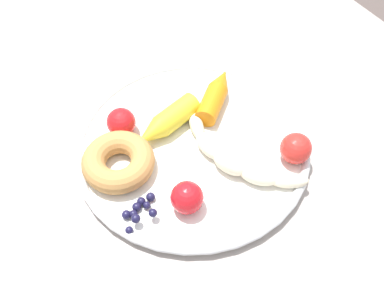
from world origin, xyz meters
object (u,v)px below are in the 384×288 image
(carrot_orange, at_px, (216,94))
(tomato_near, at_px, (296,148))
(plate, at_px, (192,145))
(dining_table, at_px, (192,171))
(donut, at_px, (117,159))
(banana, at_px, (234,159))
(carrot_yellow, at_px, (166,122))
(tomato_far, at_px, (187,198))
(tomato_mid, at_px, (121,122))
(blueberry_pile, at_px, (139,210))

(carrot_orange, relative_size, tomato_near, 2.36)
(plate, relative_size, carrot_orange, 3.27)
(dining_table, bearing_deg, plate, 150.55)
(carrot_orange, height_order, donut, same)
(banana, distance_m, carrot_yellow, 0.11)
(plate, bearing_deg, tomato_far, 146.03)
(dining_table, height_order, tomato_far, tomato_far)
(plate, relative_size, tomato_mid, 8.00)
(dining_table, relative_size, carrot_orange, 12.46)
(blueberry_pile, bearing_deg, carrot_orange, -58.17)
(banana, xyz_separation_m, blueberry_pile, (-0.00, 0.15, -0.00))
(banana, xyz_separation_m, carrot_yellow, (0.10, 0.05, 0.00))
(plate, height_order, tomato_far, tomato_far)
(carrot_yellow, bearing_deg, tomato_far, 163.35)
(banana, bearing_deg, plate, 28.45)
(tomato_near, bearing_deg, carrot_orange, 13.96)
(banana, height_order, carrot_yellow, carrot_yellow)
(banana, xyz_separation_m, donut, (0.08, 0.14, 0.00))
(dining_table, distance_m, carrot_orange, 0.13)
(banana, bearing_deg, blueberry_pile, 91.48)
(dining_table, xyz_separation_m, carrot_yellow, (0.03, 0.03, 0.11))
(plate, bearing_deg, dining_table, -29.45)
(carrot_orange, relative_size, tomato_mid, 2.45)
(dining_table, xyz_separation_m, banana, (-0.07, -0.02, 0.10))
(donut, xyz_separation_m, tomato_mid, (0.05, -0.03, 0.00))
(plate, bearing_deg, tomato_near, -130.06)
(plate, distance_m, donut, 0.11)
(banana, bearing_deg, carrot_orange, -20.27)
(tomato_near, xyz_separation_m, tomato_mid, (0.16, 0.18, -0.00))
(donut, bearing_deg, plate, -99.46)
(dining_table, relative_size, carrot_yellow, 11.14)
(carrot_yellow, xyz_separation_m, blueberry_pile, (-0.10, 0.09, -0.01))
(carrot_yellow, distance_m, donut, 0.09)
(carrot_yellow, bearing_deg, tomato_mid, 62.26)
(carrot_orange, height_order, carrot_yellow, carrot_yellow)
(plate, bearing_deg, tomato_mid, 46.77)
(carrot_orange, relative_size, blueberry_pile, 1.87)
(dining_table, relative_size, tomato_mid, 30.49)
(blueberry_pile, relative_size, tomato_far, 1.30)
(dining_table, xyz_separation_m, tomato_near, (-0.11, -0.10, 0.11))
(banana, height_order, tomato_mid, tomato_mid)
(dining_table, height_order, carrot_orange, carrot_orange)
(tomato_far, bearing_deg, carrot_orange, -43.37)
(donut, height_order, tomato_far, tomato_far)
(tomato_near, bearing_deg, plate, 49.94)
(plate, relative_size, blueberry_pile, 6.10)
(plate, bearing_deg, banana, -151.55)
(plate, relative_size, banana, 1.74)
(banana, distance_m, tomato_near, 0.08)
(banana, bearing_deg, tomato_near, -113.25)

